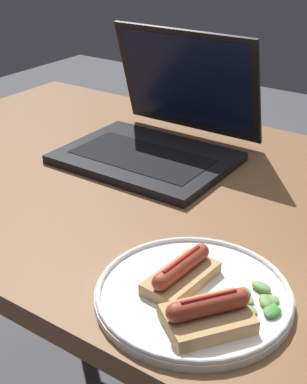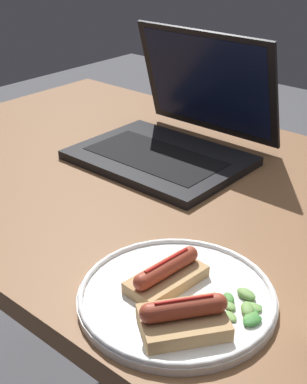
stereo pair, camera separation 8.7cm
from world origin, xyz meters
name	(u,v)px [view 2 (the right image)]	position (x,y,z in m)	size (l,w,h in m)	color
desk	(197,221)	(0.00, 0.00, 0.65)	(1.49, 0.82, 0.71)	brown
laptop	(174,136)	(-0.15, 0.11, 0.75)	(0.35, 0.32, 0.25)	black
plate	(177,296)	(0.16, -0.26, 0.72)	(0.27, 0.27, 0.02)	white
sausage_toast_left	(166,275)	(0.14, -0.26, 0.74)	(0.07, 0.12, 0.04)	tan
sausage_toast_middle	(183,317)	(0.21, -0.31, 0.74)	(0.12, 0.13, 0.05)	tan
salad_pile	(245,307)	(0.25, -0.23, 0.72)	(0.07, 0.07, 0.01)	#709E4C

